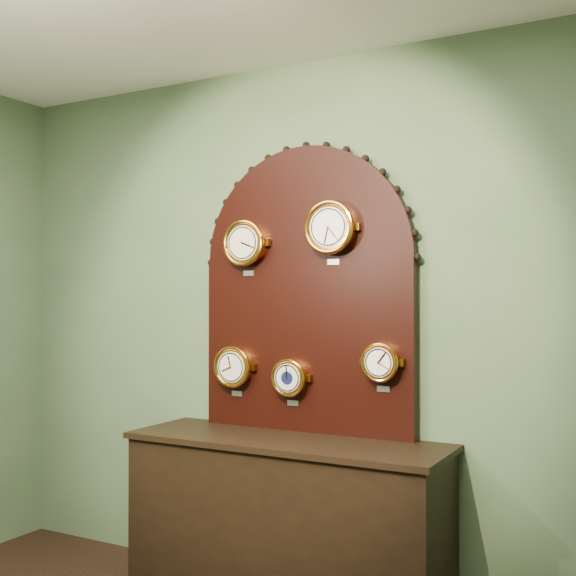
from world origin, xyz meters
The scene contains 8 objects.
wall_back centered at (0.00, 2.50, 1.40)m, with size 4.00×4.00×0.00m, color #4F6948.
shop_counter centered at (0.00, 2.23, 0.40)m, with size 1.60×0.50×0.80m, color black.
display_board centered at (0.00, 2.45, 1.63)m, with size 1.26×0.06×1.53m.
roman_clock centered at (-0.34, 2.38, 1.83)m, with size 0.25×0.08×0.30m.
arabic_clock centered at (0.17, 2.38, 1.89)m, with size 0.28×0.08×0.33m.
hygrometer centered at (-0.41, 2.38, 1.15)m, with size 0.23×0.08×0.28m.
barometer centered at (-0.06, 2.38, 1.11)m, with size 0.20×0.08×0.25m.
tide_clock centered at (0.44, 2.38, 1.22)m, with size 0.20×0.08×0.25m.
Camera 1 is at (1.74, -0.93, 1.53)m, focal length 45.07 mm.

